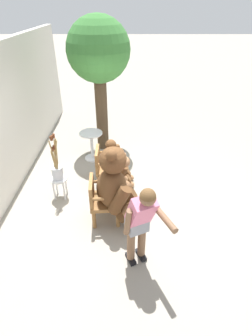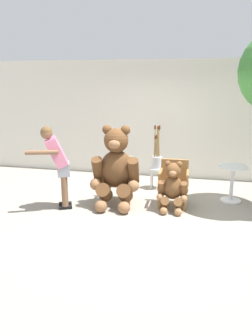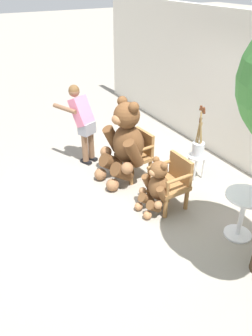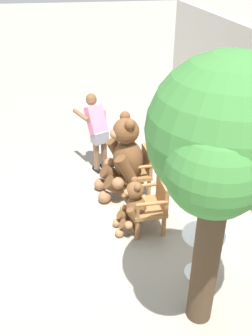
# 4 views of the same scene
# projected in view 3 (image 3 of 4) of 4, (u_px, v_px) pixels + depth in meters

# --- Properties ---
(ground_plane) EXTENTS (60.00, 60.00, 0.00)m
(ground_plane) POSITION_uv_depth(u_px,v_px,m) (131.00, 195.00, 5.70)
(ground_plane) COLOR gray
(back_wall) EXTENTS (10.00, 0.16, 2.80)m
(back_wall) POSITION_uv_depth(u_px,v_px,m) (245.00, 95.00, 5.99)
(back_wall) COLOR silver
(back_wall) RESTS_ON ground
(wooden_chair_left) EXTENTS (0.60, 0.56, 0.86)m
(wooden_chair_left) POSITION_uv_depth(u_px,v_px,m) (137.00, 153.00, 6.04)
(wooden_chair_left) COLOR olive
(wooden_chair_left) RESTS_ON ground
(wooden_chair_right) EXTENTS (0.57, 0.53, 0.86)m
(wooden_chair_right) POSITION_uv_depth(u_px,v_px,m) (171.00, 181.00, 5.24)
(wooden_chair_right) COLOR olive
(wooden_chair_right) RESTS_ON ground
(teddy_bear_large) EXTENTS (0.92, 0.89, 1.53)m
(teddy_bear_large) POSITION_uv_depth(u_px,v_px,m) (125.00, 142.00, 5.78)
(teddy_bear_large) COLOR brown
(teddy_bear_large) RESTS_ON ground
(teddy_bear_small) EXTENTS (0.56, 0.53, 0.93)m
(teddy_bear_small) POSITION_uv_depth(u_px,v_px,m) (156.00, 186.00, 5.12)
(teddy_bear_small) COLOR brown
(teddy_bear_small) RESTS_ON ground
(person_visitor) EXTENTS (0.69, 0.68, 1.54)m
(person_visitor) POSITION_uv_depth(u_px,v_px,m) (82.00, 119.00, 6.28)
(person_visitor) COLOR black
(person_visitor) RESTS_ON ground
(white_stool) EXTENTS (0.34, 0.34, 0.46)m
(white_stool) POSITION_uv_depth(u_px,v_px,m) (196.00, 161.00, 6.02)
(white_stool) COLOR silver
(white_stool) RESTS_ON ground
(brush_bucket) EXTENTS (0.22, 0.22, 0.95)m
(brush_bucket) POSITION_uv_depth(u_px,v_px,m) (198.00, 145.00, 5.85)
(brush_bucket) COLOR silver
(brush_bucket) RESTS_ON white_stool
(round_side_table) EXTENTS (0.56, 0.56, 0.72)m
(round_side_table) POSITION_uv_depth(u_px,v_px,m) (243.00, 211.00, 4.62)
(round_side_table) COLOR silver
(round_side_table) RESTS_ON ground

